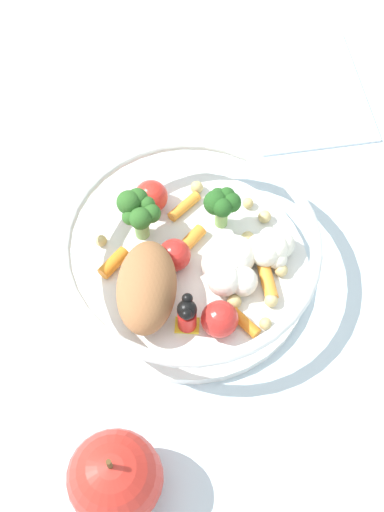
% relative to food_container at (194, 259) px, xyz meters
% --- Properties ---
extents(ground_plane, '(2.40, 2.40, 0.00)m').
position_rel_food_container_xyz_m(ground_plane, '(-0.00, -0.01, -0.03)').
color(ground_plane, silver).
extents(food_container, '(0.21, 0.21, 0.06)m').
position_rel_food_container_xyz_m(food_container, '(0.00, 0.00, 0.00)').
color(food_container, white).
rests_on(food_container, ground_plane).
extents(loose_apple, '(0.07, 0.07, 0.08)m').
position_rel_food_container_xyz_m(loose_apple, '(0.01, -0.19, 0.01)').
color(loose_apple, red).
rests_on(loose_apple, ground_plane).
extents(folded_napkin, '(0.18, 0.19, 0.01)m').
position_rel_food_container_xyz_m(folded_napkin, '(0.03, 0.23, -0.03)').
color(folded_napkin, white).
rests_on(folded_napkin, ground_plane).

